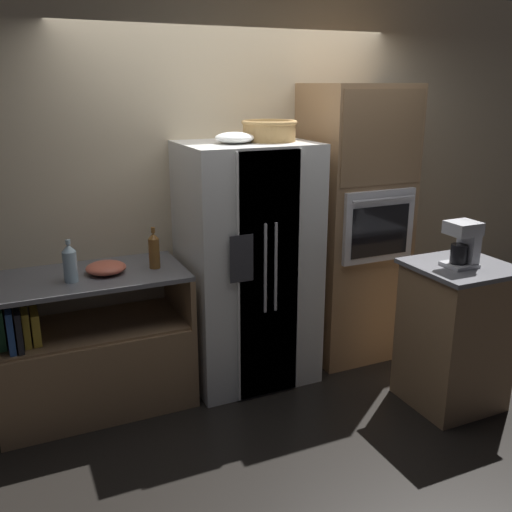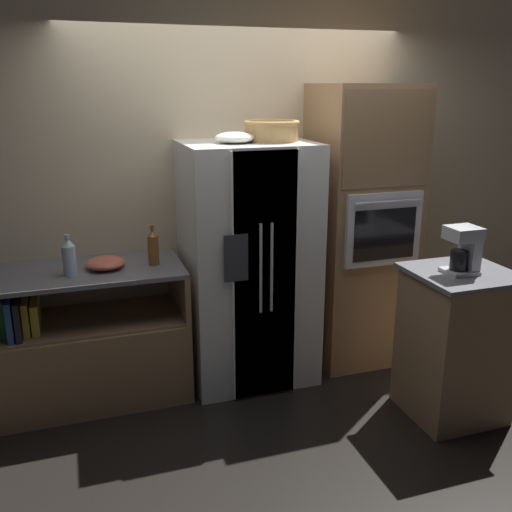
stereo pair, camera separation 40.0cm
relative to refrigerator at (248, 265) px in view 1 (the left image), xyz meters
The scene contains 12 objects.
ground_plane 0.87m from the refrigerator, 48.55° to the right, with size 20.00×20.00×0.00m, color black.
wall_back 0.66m from the refrigerator, 82.69° to the left, with size 12.00×0.06×2.80m.
counter_left 1.25m from the refrigerator, behind, with size 1.25×0.66×0.94m.
refrigerator is the anchor object (origin of this frame).
wall_oven 0.93m from the refrigerator, ahead, with size 0.72×0.70×2.12m.
island_counter 1.49m from the refrigerator, 40.04° to the right, with size 0.62×0.60×0.99m.
wicker_basket 0.96m from the refrigerator, ahead, with size 0.38×0.38×0.14m.
fruit_bowl 0.91m from the refrigerator, 163.25° to the right, with size 0.26×0.26×0.07m.
bottle_tall 1.24m from the refrigerator, behind, with size 0.09×0.09×0.27m.
bottle_short 0.70m from the refrigerator, behind, with size 0.07×0.07×0.28m.
mixing_bowl 1.00m from the refrigerator, behind, with size 0.26×0.26×0.08m.
coffee_maker 1.47m from the refrigerator, 41.39° to the right, with size 0.19×0.17×0.29m.
Camera 1 is at (-1.60, -3.52, 2.12)m, focal length 40.00 mm.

